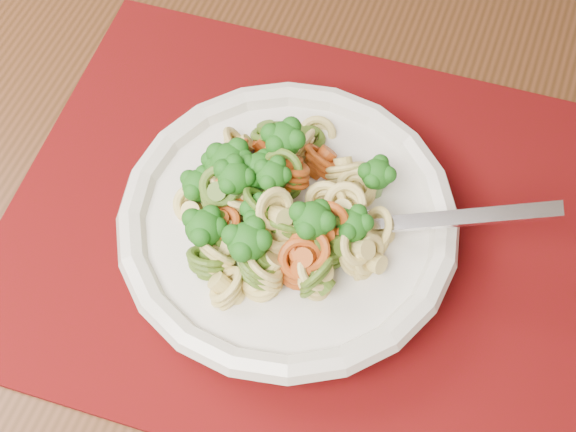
% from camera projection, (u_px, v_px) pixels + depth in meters
% --- Properties ---
extents(dining_table, '(1.42, 0.95, 0.71)m').
position_uv_depth(dining_table, '(368.00, 181.00, 0.72)').
color(dining_table, '#4C2915').
rests_on(dining_table, ground).
extents(placemat, '(0.45, 0.35, 0.00)m').
position_uv_depth(placemat, '(315.00, 230.00, 0.58)').
color(placemat, '#51030B').
rests_on(placemat, dining_table).
extents(pasta_bowl, '(0.23, 0.23, 0.04)m').
position_uv_depth(pasta_bowl, '(288.00, 225.00, 0.55)').
color(pasta_bowl, silver).
rests_on(pasta_bowl, placemat).
extents(pasta_broccoli_heap, '(0.20, 0.20, 0.06)m').
position_uv_depth(pasta_broccoli_heap, '(288.00, 211.00, 0.53)').
color(pasta_broccoli_heap, tan).
rests_on(pasta_broccoli_heap, pasta_bowl).
extents(fork, '(0.18, 0.06, 0.08)m').
position_uv_depth(fork, '(349.00, 227.00, 0.53)').
color(fork, silver).
rests_on(fork, pasta_bowl).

